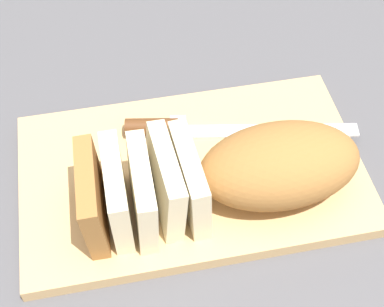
# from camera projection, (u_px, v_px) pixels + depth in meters

# --- Properties ---
(ground_plane) EXTENTS (3.00, 3.00, 0.00)m
(ground_plane) POSITION_uv_depth(u_px,v_px,m) (192.00, 178.00, 0.72)
(ground_plane) COLOR #4C4C51
(cutting_board) EXTENTS (0.43, 0.27, 0.02)m
(cutting_board) POSITION_uv_depth(u_px,v_px,m) (192.00, 173.00, 0.72)
(cutting_board) COLOR tan
(cutting_board) RESTS_ON ground_plane
(bread_loaf) EXTENTS (0.33, 0.13, 0.09)m
(bread_loaf) POSITION_uv_depth(u_px,v_px,m) (233.00, 173.00, 0.65)
(bread_loaf) COLOR #996633
(bread_loaf) RESTS_ON cutting_board
(bread_knife) EXTENTS (0.30, 0.06, 0.02)m
(bread_knife) POSITION_uv_depth(u_px,v_px,m) (184.00, 128.00, 0.74)
(bread_knife) COLOR silver
(bread_knife) RESTS_ON cutting_board
(crumb_near_knife) EXTENTS (0.01, 0.01, 0.01)m
(crumb_near_knife) POSITION_uv_depth(u_px,v_px,m) (185.00, 127.00, 0.75)
(crumb_near_knife) COLOR #996633
(crumb_near_knife) RESTS_ON cutting_board
(crumb_near_loaf) EXTENTS (0.01, 0.01, 0.01)m
(crumb_near_loaf) POSITION_uv_depth(u_px,v_px,m) (204.00, 208.00, 0.67)
(crumb_near_loaf) COLOR #996633
(crumb_near_loaf) RESTS_ON cutting_board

